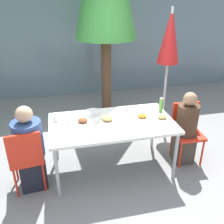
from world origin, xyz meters
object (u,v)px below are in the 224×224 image
Objects in this scene: person_left at (30,151)px; drinking_cup at (56,118)px; salad_bowl at (93,113)px; chair_left at (26,156)px; bottle at (161,105)px; closed_umbrella at (169,42)px; person_right at (186,130)px; chair_right at (187,127)px.

drinking_cup is (0.35, 0.32, 0.26)m from person_left.
person_left is at bearing -155.14° from salad_bowl.
chair_left is at bearing -133.62° from drinking_cup.
chair_left is 1.96m from bottle.
closed_umbrella is 2.27m from drinking_cup.
person_left is 5.28× the size of bottle.
salad_bowl is at bearing -152.32° from closed_umbrella.
drinking_cup is at bearing -156.96° from closed_umbrella.
chair_left is 0.41× the size of closed_umbrella.
salad_bowl is at bearing -11.46° from person_right.
person_right is 0.52× the size of closed_umbrella.
chair_left is 10.01× the size of drinking_cup.
bottle is 2.45× the size of drinking_cup.
salad_bowl is at bearing 21.72° from chair_left.
person_right is at bearing -8.24° from drinking_cup.
bottle reaches higher than drinking_cup.
person_left is 0.99m from salad_bowl.
closed_umbrella is (2.35, 1.24, 1.07)m from chair_left.
person_right is 0.51m from bottle.
chair_left reaches higher than drinking_cup.
salad_bowl is (-1.43, -0.75, -0.81)m from closed_umbrella.
person_right is at bearing 57.93° from chair_right.
person_left is 1.03× the size of person_right.
salad_bowl is (-1.36, 0.27, 0.26)m from chair_right.
bottle is 0.99m from salad_bowl.
salad_bowl is (0.91, 0.49, 0.26)m from chair_left.
closed_umbrella is 10.80× the size of salad_bowl.
person_right is at bearing -2.74° from chair_left.
chair_left is 0.09m from person_left.
person_left is at bearing 57.93° from chair_left.
closed_umbrella is at bearing -90.92° from chair_right.
person_left is 5.80× the size of salad_bowl.
closed_umbrella is at bearing 21.41° from chair_left.
bottle is (-0.32, 0.22, 0.33)m from person_right.
closed_umbrella is (0.08, 1.02, 1.07)m from chair_right.
person_left is 1.90m from bottle.
person_left is 0.54m from drinking_cup.
salad_bowl is at bearing 8.73° from drinking_cup.
person_left reaches higher than chair_left.
bottle is at bearing -1.64° from drinking_cup.
closed_umbrella is 24.13× the size of drinking_cup.
bottle is at bearing -117.37° from closed_umbrella.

